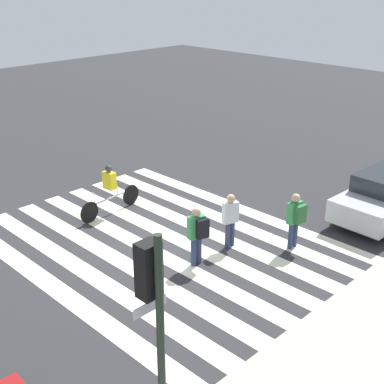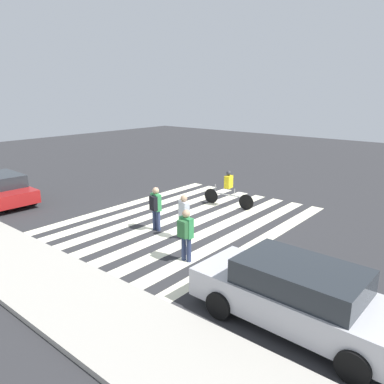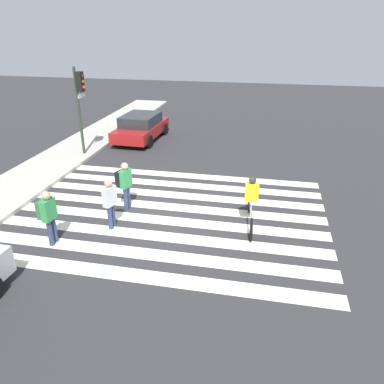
% 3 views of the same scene
% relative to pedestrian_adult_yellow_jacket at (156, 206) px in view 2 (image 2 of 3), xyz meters
% --- Properties ---
extents(ground_plane, '(60.00, 60.00, 0.00)m').
position_rel_pedestrian_adult_yellow_jacket_xyz_m(ground_plane, '(-0.11, -1.58, -0.95)').
color(ground_plane, '#2D2D30').
extents(sidewalk_curb, '(36.00, 2.50, 0.14)m').
position_rel_pedestrian_adult_yellow_jacket_xyz_m(sidewalk_curb, '(-0.11, 4.67, -0.88)').
color(sidewalk_curb, '#ADA89E').
rests_on(sidewalk_curb, ground_plane).
extents(crosswalk_stripes, '(7.30, 10.00, 0.01)m').
position_rel_pedestrian_adult_yellow_jacket_xyz_m(crosswalk_stripes, '(-0.11, -1.58, -0.95)').
color(crosswalk_stripes, '#F2EDCC').
rests_on(crosswalk_stripes, ground_plane).
extents(pedestrian_adult_yellow_jacket, '(0.49, 0.45, 1.63)m').
position_rel_pedestrian_adult_yellow_jacket_xyz_m(pedestrian_adult_yellow_jacket, '(0.00, 0.00, 0.00)').
color(pedestrian_adult_yellow_jacket, navy).
rests_on(pedestrian_adult_yellow_jacket, ground_plane).
extents(pedestrian_adult_blue_shirt, '(0.48, 0.33, 1.58)m').
position_rel_pedestrian_adult_yellow_jacket_xyz_m(pedestrian_adult_blue_shirt, '(-1.33, -0.04, -0.06)').
color(pedestrian_adult_blue_shirt, navy).
rests_on(pedestrian_adult_blue_shirt, ground_plane).
extents(pedestrian_adult_tall_backpack, '(0.47, 0.40, 1.62)m').
position_rel_pedestrian_adult_yellow_jacket_xyz_m(pedestrian_adult_tall_backpack, '(-2.53, 1.27, -0.00)').
color(pedestrian_adult_tall_backpack, navy).
rests_on(pedestrian_adult_tall_backpack, ground_plane).
extents(cyclist_near_curb, '(2.44, 0.42, 1.63)m').
position_rel_pedestrian_adult_yellow_jacket_xyz_m(cyclist_near_curb, '(-0.34, -4.17, -0.09)').
color(cyclist_near_curb, black).
rests_on(cyclist_near_curb, ground_plane).
extents(car_parked_silver_sedan, '(4.78, 2.02, 1.47)m').
position_rel_pedestrian_adult_yellow_jacket_xyz_m(car_parked_silver_sedan, '(-6.51, 2.17, -0.20)').
color(car_parked_silver_sedan, '#B7B7BC').
rests_on(car_parked_silver_sedan, ground_plane).
extents(car_parked_dark_suv, '(4.13, 2.12, 1.36)m').
position_rel_pedestrian_adult_yellow_jacket_xyz_m(car_parked_dark_suv, '(7.85, 2.12, -0.25)').
color(car_parked_dark_suv, maroon).
rests_on(car_parked_dark_suv, ground_plane).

